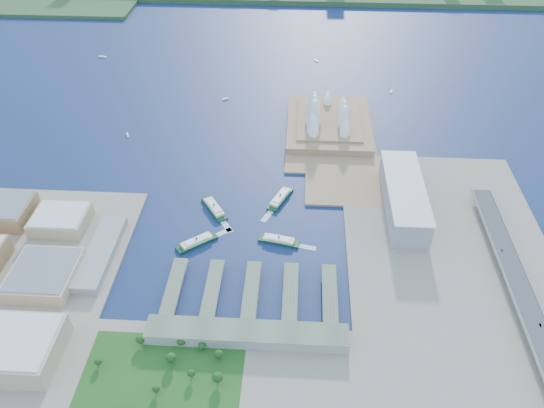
# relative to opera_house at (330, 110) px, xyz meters

# --- Properties ---
(ground) EXTENTS (3000.00, 3000.00, 0.00)m
(ground) POSITION_rel_opera_house_xyz_m (-105.00, -280.00, -32.00)
(ground) COLOR #0D1B40
(ground) RESTS_ON ground
(west_land) EXTENTS (220.00, 390.00, 3.00)m
(west_land) POSITION_rel_opera_house_xyz_m (-355.00, -385.00, -30.50)
(west_land) COLOR gray
(west_land) RESTS_ON ground
(south_land) EXTENTS (720.00, 180.00, 3.00)m
(south_land) POSITION_rel_opera_house_xyz_m (-105.00, -490.00, -30.50)
(south_land) COLOR gray
(south_land) RESTS_ON ground
(east_land) EXTENTS (240.00, 500.00, 3.00)m
(east_land) POSITION_rel_opera_house_xyz_m (135.00, -330.00, -30.50)
(east_land) COLOR gray
(east_land) RESTS_ON ground
(peninsula) EXTENTS (135.00, 220.00, 3.00)m
(peninsula) POSITION_rel_opera_house_xyz_m (2.50, -20.00, -30.50)
(peninsula) COLOR #937050
(peninsula) RESTS_ON ground
(opera_house) EXTENTS (134.00, 180.00, 58.00)m
(opera_house) POSITION_rel_opera_house_xyz_m (0.00, 0.00, 0.00)
(opera_house) COLOR white
(opera_house) RESTS_ON peninsula
(toaster_building) EXTENTS (45.00, 155.00, 35.00)m
(toaster_building) POSITION_rel_opera_house_xyz_m (90.00, -200.00, -11.50)
(toaster_building) COLOR gray
(toaster_building) RESTS_ON east_land
(expressway) EXTENTS (26.00, 340.00, 11.85)m
(expressway) POSITION_rel_opera_house_xyz_m (195.00, -340.00, -23.07)
(expressway) COLOR gray
(expressway) RESTS_ON east_land
(west_buildings) EXTENTS (200.00, 280.00, 27.00)m
(west_buildings) POSITION_rel_opera_house_xyz_m (-355.00, -350.00, -15.50)
(west_buildings) COLOR #97724B
(west_buildings) RESTS_ON west_land
(ferry_wharves) EXTENTS (184.00, 90.00, 9.30)m
(ferry_wharves) POSITION_rel_opera_house_xyz_m (-91.00, -355.00, -27.35)
(ferry_wharves) COLOR #536149
(ferry_wharves) RESTS_ON ground
(terminal_building) EXTENTS (200.00, 28.00, 12.00)m
(terminal_building) POSITION_rel_opera_house_xyz_m (-90.00, -415.00, -23.00)
(terminal_building) COLOR gray
(terminal_building) RESTS_ON south_land
(park) EXTENTS (150.00, 110.00, 16.00)m
(park) POSITION_rel_opera_house_xyz_m (-165.00, -470.00, -21.00)
(park) COLOR #194714
(park) RESTS_ON south_land
(ferry_a) EXTENTS (40.02, 52.15, 10.06)m
(ferry_a) POSITION_rel_opera_house_xyz_m (-151.96, -214.88, -26.97)
(ferry_a) COLOR #0E381B
(ferry_a) RESTS_ON ground
(ferry_b) EXTENTS (34.04, 54.27, 10.09)m
(ferry_b) POSITION_rel_opera_house_xyz_m (-67.69, -189.32, -26.96)
(ferry_b) COLOR #0E381B
(ferry_b) RESTS_ON ground
(ferry_c) EXTENTS (48.81, 41.79, 9.74)m
(ferry_c) POSITION_rel_opera_house_xyz_m (-163.49, -279.49, -27.13)
(ferry_c) COLOR #0E381B
(ferry_c) RESTS_ON ground
(ferry_d) EXTENTS (50.90, 22.39, 9.34)m
(ferry_d) POSITION_rel_opera_house_xyz_m (-65.50, -270.58, -27.33)
(ferry_d) COLOR #0E381B
(ferry_d) RESTS_ON ground
(boat_a) EXTENTS (7.60, 12.44, 2.36)m
(boat_a) POSITION_rel_opera_house_xyz_m (-313.47, -41.69, -30.82)
(boat_a) COLOR white
(boat_a) RESTS_ON ground
(boat_b) EXTENTS (11.58, 9.96, 3.08)m
(boat_b) POSITION_rel_opera_house_xyz_m (-175.87, 84.59, -30.46)
(boat_b) COLOR white
(boat_b) RESTS_ON ground
(boat_c) EXTENTS (6.12, 11.62, 2.51)m
(boat_c) POSITION_rel_opera_house_xyz_m (114.43, 129.49, -30.75)
(boat_c) COLOR white
(boat_c) RESTS_ON ground
(boat_d) EXTENTS (17.62, 6.66, 2.91)m
(boat_d) POSITION_rel_opera_house_xyz_m (-443.63, 246.63, -30.55)
(boat_d) COLOR white
(boat_d) RESTS_ON ground
(boat_e) EXTENTS (7.71, 11.65, 2.74)m
(boat_e) POSITION_rel_opera_house_xyz_m (-18.32, 253.01, -30.63)
(boat_e) COLOR white
(boat_e) RESTS_ON ground
(car_b) EXTENTS (1.32, 3.78, 1.24)m
(car_b) POSITION_rel_opera_house_xyz_m (199.00, -391.29, -16.53)
(car_b) COLOR slate
(car_b) RESTS_ON expressway
(car_c) EXTENTS (1.64, 4.02, 1.17)m
(car_c) POSITION_rel_opera_house_xyz_m (191.00, -285.34, -16.57)
(car_c) COLOR slate
(car_c) RESTS_ON expressway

